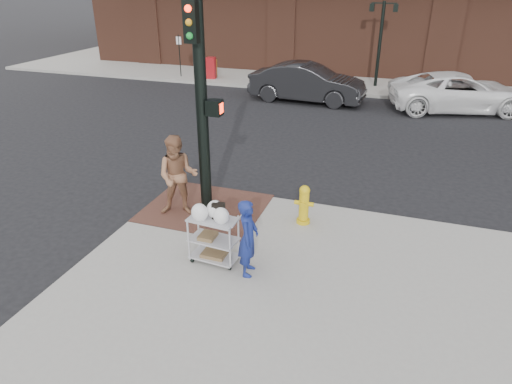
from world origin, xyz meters
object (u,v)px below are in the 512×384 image
(minivan_white, at_px, (459,92))
(woman_blue, at_px, (248,238))
(sedan_dark, at_px, (307,83))
(lamp_post, at_px, (381,35))
(traffic_signal_pole, at_px, (202,101))
(utility_cart, at_px, (214,235))
(pedestrian_tan, at_px, (178,176))
(fire_hydrant, at_px, (304,204))

(minivan_white, bearing_deg, woman_blue, 147.59)
(sedan_dark, height_order, minivan_white, sedan_dark)
(lamp_post, xyz_separation_m, traffic_signal_pole, (-2.48, -15.23, 0.21))
(traffic_signal_pole, relative_size, utility_cart, 3.91)
(traffic_signal_pole, distance_m, woman_blue, 3.31)
(pedestrian_tan, bearing_deg, woman_blue, -55.04)
(fire_hydrant, bearing_deg, woman_blue, -103.60)
(pedestrian_tan, height_order, minivan_white, pedestrian_tan)
(lamp_post, distance_m, traffic_signal_pole, 15.43)
(pedestrian_tan, height_order, utility_cart, pedestrian_tan)
(traffic_signal_pole, relative_size, minivan_white, 0.88)
(lamp_post, bearing_deg, traffic_signal_pole, -99.24)
(lamp_post, distance_m, fire_hydrant, 15.17)
(pedestrian_tan, bearing_deg, fire_hydrant, -8.76)
(utility_cart, distance_m, fire_hydrant, 2.45)
(pedestrian_tan, bearing_deg, traffic_signal_pole, 9.59)
(minivan_white, relative_size, utility_cart, 4.46)
(minivan_white, bearing_deg, traffic_signal_pole, 137.85)
(sedan_dark, xyz_separation_m, utility_cart, (1.26, -13.45, -0.12))
(lamp_post, distance_m, minivan_white, 5.19)
(pedestrian_tan, distance_m, utility_cart, 2.26)
(utility_cart, bearing_deg, pedestrian_tan, 134.59)
(woman_blue, height_order, utility_cart, woman_blue)
(utility_cart, relative_size, fire_hydrant, 1.38)
(minivan_white, relative_size, fire_hydrant, 6.14)
(pedestrian_tan, distance_m, minivan_white, 14.10)
(lamp_post, xyz_separation_m, fire_hydrant, (-0.17, -15.04, -1.99))
(pedestrian_tan, relative_size, fire_hydrant, 2.07)
(lamp_post, distance_m, sedan_dark, 4.89)
(woman_blue, distance_m, fire_hydrant, 2.30)
(lamp_post, bearing_deg, pedestrian_tan, -101.07)
(sedan_dark, relative_size, utility_cart, 4.04)
(woman_blue, distance_m, pedestrian_tan, 2.91)
(lamp_post, distance_m, pedestrian_tan, 15.89)
(woman_blue, relative_size, sedan_dark, 0.30)
(lamp_post, height_order, utility_cart, lamp_post)
(utility_cart, bearing_deg, woman_blue, -11.12)
(woman_blue, relative_size, minivan_white, 0.27)
(sedan_dark, bearing_deg, pedestrian_tan, -178.30)
(pedestrian_tan, bearing_deg, sedan_dark, 70.17)
(lamp_post, xyz_separation_m, minivan_white, (3.71, -3.15, -1.82))
(sedan_dark, distance_m, utility_cart, 13.51)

